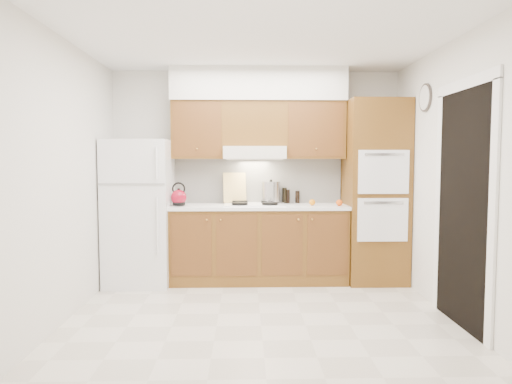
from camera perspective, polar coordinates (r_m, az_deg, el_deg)
floor at (r=4.57m, az=0.49°, el=-14.93°), size 3.60×3.60×0.00m
ceiling at (r=4.47m, az=0.51°, el=18.47°), size 3.60×3.60×0.00m
wall_back at (r=5.83m, az=0.01°, el=2.19°), size 3.60×0.02×2.60m
wall_left at (r=4.63m, az=-22.36°, el=1.42°), size 0.02×3.00×2.60m
wall_right at (r=4.74m, az=22.79°, el=1.47°), size 0.02×3.00×2.60m
fridge at (r=5.64m, az=-14.33°, el=-2.47°), size 0.75×0.72×1.72m
base_cabinets at (r=5.62m, az=0.34°, el=-6.60°), size 2.11×0.60×0.90m
countertop at (r=5.54m, az=0.35°, el=-1.84°), size 2.13×0.62×0.04m
backsplash at (r=5.82m, az=0.26°, el=1.40°), size 2.11×0.03×0.56m
oven_cabinet at (r=5.73m, az=14.63°, el=0.03°), size 0.70×0.65×2.20m
upper_cab_left at (r=5.70m, az=-7.22°, el=7.65°), size 0.63×0.33×0.70m
upper_cab_right at (r=5.73m, az=7.27°, el=7.63°), size 0.73×0.33×0.70m
range_hood at (r=5.60m, az=-0.19°, el=4.93°), size 0.75×0.45×0.15m
upper_cab_over_hood at (r=5.68m, az=-0.20°, el=8.46°), size 0.75×0.33×0.55m
soffit at (r=5.72m, az=0.31°, el=13.22°), size 2.13×0.36×0.40m
cooktop at (r=5.56m, az=-0.17°, el=-1.55°), size 0.74×0.50×0.01m
doorway at (r=4.44m, az=24.41°, el=-1.97°), size 0.02×0.90×2.10m
wall_clock at (r=5.28m, az=20.41°, el=11.00°), size 0.02×0.30×0.30m
kettle at (r=5.49m, az=-9.64°, el=-0.67°), size 0.19×0.19×0.18m
cutting_board at (r=5.72m, az=-2.69°, el=0.55°), size 0.30×0.14×0.37m
stock_pot at (r=5.69m, az=1.88°, el=0.01°), size 0.30×0.30×0.24m
condiment_a at (r=5.78m, az=3.59°, el=-0.44°), size 0.06×0.06×0.20m
condiment_b at (r=5.82m, az=3.98°, el=-0.54°), size 0.06×0.06×0.17m
condiment_c at (r=5.82m, az=5.20°, el=-0.62°), size 0.07×0.07×0.15m
orange_near at (r=5.51m, az=10.37°, el=-1.33°), size 0.09×0.09×0.08m
orange_far at (r=5.53m, az=7.04°, el=-1.29°), size 0.09×0.09×0.07m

